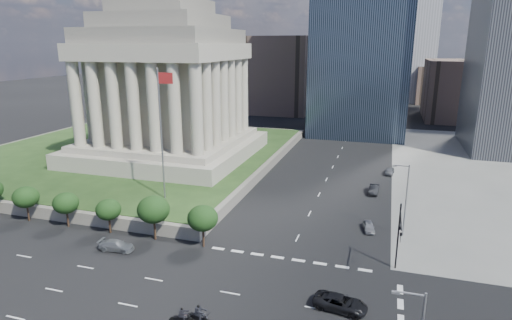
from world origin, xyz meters
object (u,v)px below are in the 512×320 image
at_px(war_memorial, 165,63).
at_px(pickup_truck, 340,303).
at_px(parked_sedan_mid, 374,189).
at_px(parked_sedan_far, 390,171).
at_px(suv_grey, 116,245).
at_px(motorcycle_lead, 198,314).
at_px(flagpole, 162,127).
at_px(motorcycle_trail, 181,316).
at_px(traffic_signal_ne, 399,233).
at_px(street_lamp_north, 405,196).
at_px(parked_sedan_near, 369,227).

bearing_deg(war_memorial, pickup_truck, -45.78).
height_order(parked_sedan_mid, parked_sedan_far, parked_sedan_mid).
relative_size(suv_grey, parked_sedan_mid, 1.02).
distance_m(parked_sedan_mid, motorcycle_lead, 44.32).
height_order(suv_grey, parked_sedan_mid, parked_sedan_mid).
height_order(flagpole, motorcycle_trail, flagpole).
bearing_deg(parked_sedan_far, motorcycle_lead, -100.05).
bearing_deg(war_memorial, traffic_signal_ne, -36.42).
bearing_deg(suv_grey, flagpole, -1.98).
xyz_separation_m(flagpole, motorcycle_lead, (16.78, -24.61, -12.09)).
bearing_deg(suv_grey, traffic_signal_ne, -88.45).
distance_m(war_memorial, motorcycle_lead, 60.14).
distance_m(traffic_signal_ne, pickup_truck, 10.67).
bearing_deg(flagpole, street_lamp_north, 1.63).
xyz_separation_m(war_memorial, motorcycle_lead, (28.95, -48.61, -20.38)).
relative_size(street_lamp_north, motorcycle_lead, 3.66).
relative_size(suv_grey, parked_sedan_far, 1.15).
bearing_deg(pickup_truck, suv_grey, 89.29).
bearing_deg(motorcycle_lead, pickup_truck, 33.19).
relative_size(flagpole, motorcycle_trail, 8.50).
bearing_deg(traffic_signal_ne, war_memorial, 143.58).
bearing_deg(motorcycle_lead, traffic_signal_ne, 45.98).
xyz_separation_m(parked_sedan_mid, parked_sedan_far, (2.50, 12.72, -0.06)).
relative_size(flagpole, parked_sedan_far, 5.07).
bearing_deg(motorcycle_trail, street_lamp_north, 38.75).
bearing_deg(street_lamp_north, parked_sedan_near, 176.35).
distance_m(street_lamp_north, motorcycle_trail, 33.15).
bearing_deg(traffic_signal_ne, pickup_truck, -122.38).
height_order(parked_sedan_near, parked_sedan_mid, parked_sedan_mid).
relative_size(street_lamp_north, pickup_truck, 1.91).
xyz_separation_m(parked_sedan_far, motorcycle_lead, (-16.55, -54.75, 0.35)).
bearing_deg(pickup_truck, parked_sedan_far, 2.88).
bearing_deg(suv_grey, parked_sedan_mid, -48.64).
distance_m(parked_sedan_mid, parked_sedan_far, 12.96).
xyz_separation_m(war_memorial, flagpole, (12.17, -24.00, -8.29)).
bearing_deg(motorcycle_lead, parked_sedan_mid, 78.30).
relative_size(street_lamp_north, motorcycle_trail, 4.25).
bearing_deg(motorcycle_lead, war_memorial, 127.56).
xyz_separation_m(flagpole, parked_sedan_far, (33.33, 30.14, -12.44)).
bearing_deg(parked_sedan_near, flagpole, 172.81).
xyz_separation_m(traffic_signal_ne, suv_grey, (-33.55, -3.93, -4.59)).
distance_m(flagpole, pickup_truck, 36.67).
height_order(parked_sedan_near, motorcycle_trail, motorcycle_trail).
height_order(traffic_signal_ne, street_lamp_north, street_lamp_north).
bearing_deg(motorcycle_lead, suv_grey, 153.80).
bearing_deg(parked_sedan_near, parked_sedan_mid, 80.44).
distance_m(pickup_truck, parked_sedan_near, 19.82).
bearing_deg(suv_grey, pickup_truck, -103.63).
xyz_separation_m(parked_sedan_mid, motorcycle_lead, (-14.05, -42.03, 0.29)).
relative_size(parked_sedan_near, parked_sedan_far, 0.91).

